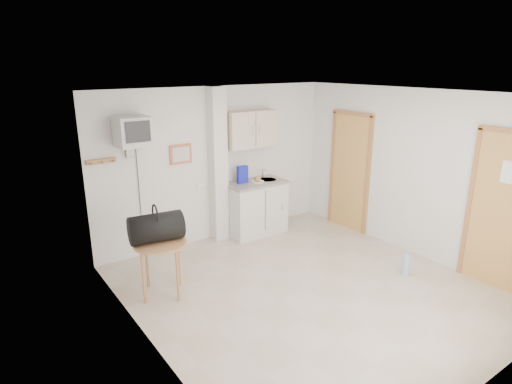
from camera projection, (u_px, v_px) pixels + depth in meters
ground at (307, 289)px, 5.61m from camera, size 4.50×4.50×0.00m
room_envelope at (321, 171)px, 5.36m from camera, size 4.24×4.54×2.55m
kitchenette at (254, 188)px, 7.25m from camera, size 1.03×0.58×2.10m
crt_television at (132, 132)px, 5.81m from camera, size 0.44×0.45×2.15m
round_table at (160, 249)px, 5.32m from camera, size 0.66×0.66×0.72m
duffel_bag at (156, 227)px, 5.27m from camera, size 0.69×0.45×0.48m
water_bottle at (406, 265)px, 5.95m from camera, size 0.11×0.11×0.33m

